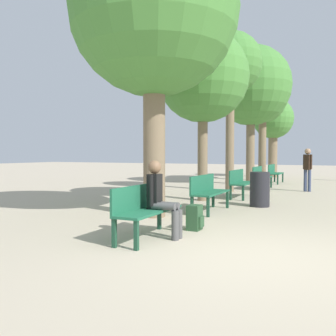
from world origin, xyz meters
TOP-DOWN VIEW (x-y plane):
  - ground_plane at (0.00, 0.00)m, footprint 80.00×80.00m
  - bench_row_0 at (-1.85, 0.30)m, footprint 0.46×1.56m
  - bench_row_1 at (-1.85, 3.37)m, footprint 0.46×1.56m
  - bench_row_2 at (-1.85, 6.43)m, footprint 0.46×1.56m
  - bench_row_3 at (-1.85, 9.50)m, footprint 0.46×1.56m
  - bench_row_4 at (-1.85, 12.57)m, footprint 0.46×1.56m
  - tree_row_0 at (-2.66, 2.21)m, footprint 3.64×3.64m
  - tree_row_1 at (-2.66, 5.25)m, footprint 2.65×2.65m
  - tree_row_2 at (-2.66, 8.08)m, footprint 2.24×2.24m
  - tree_row_3 at (-2.66, 11.29)m, footprint 3.46×3.46m
  - tree_row_4 at (-2.66, 13.88)m, footprint 2.31×2.31m
  - tree_row_5 at (-2.66, 16.88)m, footprint 2.30×2.30m
  - person_seated at (-1.62, 0.45)m, footprint 0.57×0.32m
  - backpack at (-1.34, 1.25)m, footprint 0.26×0.28m
  - pedestrian_near at (-0.13, 9.27)m, footprint 0.31×0.26m
  - trash_bin at (-0.90, 4.73)m, footprint 0.50×0.50m

SIDE VIEW (x-z plane):
  - ground_plane at x=0.00m, z-range 0.00..0.00m
  - backpack at x=-1.34m, z-range 0.00..0.45m
  - trash_bin at x=-0.90m, z-range 0.00..0.89m
  - bench_row_0 at x=-1.85m, z-range 0.08..0.94m
  - bench_row_1 at x=-1.85m, z-range 0.08..0.94m
  - bench_row_2 at x=-1.85m, z-range 0.08..0.94m
  - bench_row_3 at x=-1.85m, z-range 0.08..0.94m
  - bench_row_4 at x=-1.85m, z-range 0.08..0.94m
  - person_seated at x=-1.62m, z-range 0.05..1.31m
  - pedestrian_near at x=-0.13m, z-range 0.11..1.66m
  - tree_row_5 at x=-2.66m, z-range 1.00..5.51m
  - tree_row_1 at x=-2.66m, z-range 1.11..6.03m
  - tree_row_4 at x=-2.66m, z-range 1.35..6.54m
  - tree_row_3 at x=-2.66m, z-range 1.26..7.31m
  - tree_row_0 at x=-2.66m, z-range 1.26..7.50m
  - tree_row_2 at x=-2.66m, z-range 1.65..7.35m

